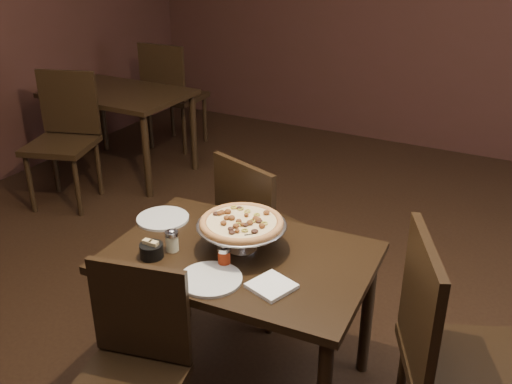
% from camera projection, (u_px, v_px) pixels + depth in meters
% --- Properties ---
extents(room, '(6.04, 7.04, 2.84)m').
position_uv_depth(room, '(277.00, 85.00, 2.16)').
color(room, black).
rests_on(room, ground).
extents(dining_table, '(1.14, 0.80, 0.69)m').
position_uv_depth(dining_table, '(240.00, 272.00, 2.45)').
color(dining_table, black).
rests_on(dining_table, ground).
extents(background_table, '(1.14, 0.76, 0.71)m').
position_uv_depth(background_table, '(119.00, 102.00, 4.76)').
color(background_table, black).
rests_on(background_table, ground).
extents(pizza_stand, '(0.38, 0.38, 0.16)m').
position_uv_depth(pizza_stand, '(241.00, 223.00, 2.39)').
color(pizza_stand, '#B8B7BE').
rests_on(pizza_stand, dining_table).
extents(parmesan_shaker, '(0.06, 0.06, 0.10)m').
position_uv_depth(parmesan_shaker, '(172.00, 240.00, 2.42)').
color(parmesan_shaker, beige).
rests_on(parmesan_shaker, dining_table).
extents(pepper_flake_shaker, '(0.05, 0.05, 0.10)m').
position_uv_depth(pepper_flake_shaker, '(224.00, 256.00, 2.31)').
color(pepper_flake_shaker, '#9A220E').
rests_on(pepper_flake_shaker, dining_table).
extents(packet_caddy, '(0.10, 0.10, 0.08)m').
position_uv_depth(packet_caddy, '(151.00, 250.00, 2.38)').
color(packet_caddy, black).
rests_on(packet_caddy, dining_table).
extents(napkin_stack, '(0.19, 0.19, 0.02)m').
position_uv_depth(napkin_stack, '(271.00, 286.00, 2.18)').
color(napkin_stack, white).
rests_on(napkin_stack, dining_table).
extents(plate_left, '(0.25, 0.25, 0.01)m').
position_uv_depth(plate_left, '(163.00, 218.00, 2.69)').
color(plate_left, silver).
rests_on(plate_left, dining_table).
extents(plate_near, '(0.25, 0.25, 0.01)m').
position_uv_depth(plate_near, '(210.00, 279.00, 2.23)').
color(plate_near, silver).
rests_on(plate_near, dining_table).
extents(serving_spatula, '(0.18, 0.18, 0.03)m').
position_uv_depth(serving_spatula, '(260.00, 236.00, 2.30)').
color(serving_spatula, '#B8B7BE').
rests_on(serving_spatula, pizza_stand).
extents(chair_far, '(0.55, 0.55, 0.92)m').
position_uv_depth(chair_far, '(262.00, 231.00, 2.98)').
color(chair_far, black).
rests_on(chair_far, ground).
extents(chair_near, '(0.47, 0.47, 0.84)m').
position_uv_depth(chair_near, '(131.00, 368.00, 2.12)').
color(chair_near, black).
rests_on(chair_near, ground).
extents(chair_side, '(0.62, 0.62, 1.00)m').
position_uv_depth(chair_side, '(450.00, 354.00, 2.06)').
color(chair_side, black).
rests_on(chair_side, ground).
extents(bg_chair_far, '(0.49, 0.49, 1.01)m').
position_uv_depth(bg_chair_far, '(171.00, 92.00, 5.32)').
color(bg_chair_far, black).
rests_on(bg_chair_far, ground).
extents(bg_chair_near, '(0.58, 0.58, 0.99)m').
position_uv_depth(bg_chair_near, '(64.00, 133.00, 4.28)').
color(bg_chair_near, black).
rests_on(bg_chair_near, ground).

